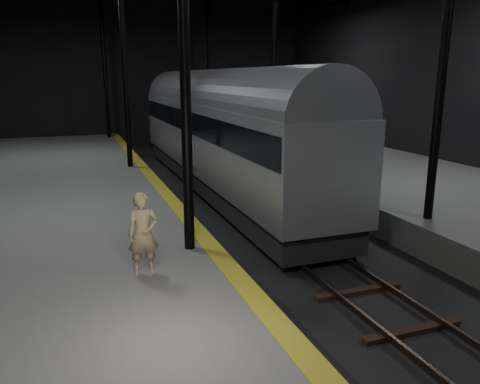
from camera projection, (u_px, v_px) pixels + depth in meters
name	position (u px, v px, depth m)	size (l,w,h in m)	color
ground	(265.00, 224.00, 17.19)	(44.00, 44.00, 0.00)	black
platform_left	(43.00, 234.00, 14.58)	(9.00, 43.80, 1.00)	#565653
platform_right	(430.00, 194.00, 19.55)	(9.00, 43.80, 1.00)	#565653
tactile_strip	(177.00, 206.00, 15.87)	(0.50, 43.80, 0.01)	olive
track	(265.00, 223.00, 17.17)	(2.40, 43.00, 0.24)	#3F3328
train	(218.00, 126.00, 21.59)	(3.07, 20.54, 5.49)	#9A9CA1
woman	(143.00, 234.00, 10.26)	(0.68, 0.44, 1.86)	tan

